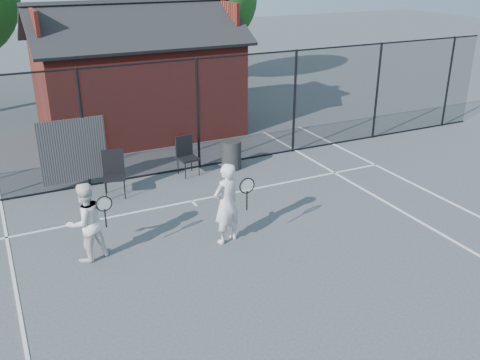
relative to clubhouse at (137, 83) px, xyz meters
name	(u,v)px	position (x,y,z in m)	size (l,w,h in m)	color
ground	(249,261)	(-0.50, -9.00, -1.61)	(80.00, 80.00, 0.00)	#41464A
court_lines	(284,297)	(-0.50, -10.32, -1.60)	(11.02, 18.00, 0.01)	silver
fence	(151,123)	(-0.80, -4.00, -0.16)	(22.04, 3.00, 3.00)	black
clubhouse	(137,83)	(0.00, 0.00, 0.00)	(6.50, 4.36, 4.19)	maroon
player_front	(227,203)	(-0.56, -8.12, -0.76)	(0.80, 0.64, 1.69)	silver
player_back	(86,222)	(-3.22, -7.58, -0.82)	(0.92, 0.81, 1.56)	white
chair_left	(114,175)	(-2.05, -4.90, -1.06)	(0.52, 0.55, 1.09)	black
chair_right	(188,157)	(0.03, -4.40, -1.10)	(0.49, 0.51, 1.02)	black
waste_bin	(231,155)	(1.26, -4.47, -1.21)	(0.54, 0.54, 0.79)	#262626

